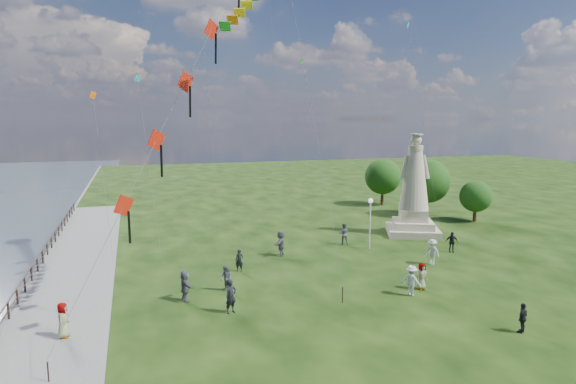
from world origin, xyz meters
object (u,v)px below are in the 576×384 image
object	(u,v)px
person_2	(412,280)
person_6	(239,260)
person_10	(63,322)
person_5	(185,285)
person_9	(452,242)
person_3	(523,318)
person_11	(281,243)
person_7	(344,234)
person_1	(226,278)
statue	(414,197)
person_8	(432,252)
lamppost	(370,213)
person_4	(422,276)
person_0	(231,296)

from	to	relation	value
person_2	person_6	distance (m)	11.14
person_10	person_5	bearing A→B (deg)	-50.39
person_5	person_10	distance (m)	6.57
person_9	person_3	bearing A→B (deg)	-89.81
person_5	person_6	size ratio (longest dim) A/B	1.19
person_10	person_11	xyz separation A→B (m)	(13.45, 9.90, 0.12)
person_2	person_5	size ratio (longest dim) A/B	0.99
person_7	person_10	xyz separation A→B (m)	(-19.22, -11.50, -0.04)
person_5	person_7	world-z (taller)	person_5
person_6	person_10	size ratio (longest dim) A/B	0.90
person_1	person_6	bearing A→B (deg)	129.64
person_2	person_6	bearing A→B (deg)	14.65
person_1	person_6	distance (m)	3.73
person_10	person_11	distance (m)	16.70
statue	person_7	bearing A→B (deg)	-145.37
person_8	person_11	size ratio (longest dim) A/B	0.95
statue	person_1	distance (m)	20.40
person_5	person_6	world-z (taller)	person_5
lamppost	person_4	distance (m)	9.37
person_7	person_9	xyz separation A→B (m)	(6.80, -4.65, -0.08)
person_4	person_11	size ratio (longest dim) A/B	0.85
person_2	person_3	distance (m)	6.30
person_9	person_0	bearing A→B (deg)	-137.33
person_3	person_11	bearing A→B (deg)	-91.38
person_6	person_1	bearing A→B (deg)	-90.42
lamppost	person_10	xyz separation A→B (m)	(-20.57, -9.64, -2.03)
statue	person_10	distance (m)	29.43
person_7	person_10	size ratio (longest dim) A/B	1.05
person_1	person_7	xyz separation A→B (m)	(11.00, 7.64, 0.10)
lamppost	person_1	bearing A→B (deg)	-154.93
lamppost	person_11	distance (m)	7.38
person_4	person_9	xyz separation A→B (m)	(6.76, 6.26, -0.01)
person_4	person_7	distance (m)	10.91
person_8	person_9	size ratio (longest dim) A/B	1.13
person_5	person_9	size ratio (longest dim) A/B	1.11
person_5	person_11	distance (m)	10.24
person_0	person_6	xyz separation A→B (m)	(1.90, 6.62, -0.15)
person_6	person_2	bearing A→B (deg)	-17.15
person_3	person_9	world-z (taller)	person_9
person_2	person_7	world-z (taller)	person_2
statue	person_9	bearing A→B (deg)	-69.02
person_1	person_2	distance (m)	10.68
person_3	person_9	size ratio (longest dim) A/B	0.92
person_1	person_11	xyz separation A→B (m)	(5.22, 6.04, 0.18)
person_4	person_8	size ratio (longest dim) A/B	0.90
person_0	person_7	size ratio (longest dim) A/B	1.03
lamppost	person_3	bearing A→B (deg)	-90.48
person_1	person_11	bearing A→B (deg)	113.16
person_7	person_1	bearing A→B (deg)	53.59
lamppost	person_8	distance (m)	5.81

